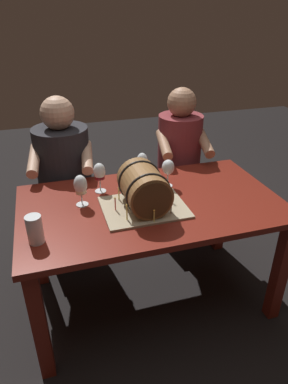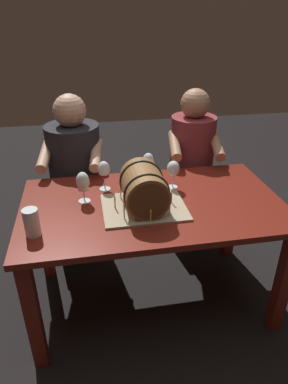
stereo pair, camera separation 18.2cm
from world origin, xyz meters
name	(u,v)px [view 2 (the right image)]	position (x,y,z in m)	size (l,w,h in m)	color
ground_plane	(151,297)	(0.00, 0.00, 0.00)	(8.00, 8.00, 0.00)	black
dining_table	(152,218)	(0.00, 0.00, 0.62)	(1.46, 0.84, 0.72)	maroon
barrel_cake	(144,190)	(-0.06, -0.05, 0.84)	(0.45, 0.35, 0.25)	tan
wine_glass_red	(104,171)	(-0.25, 0.21, 0.84)	(0.07, 0.07, 0.18)	white
wine_glass_amber	(148,163)	(0.02, 0.26, 0.85)	(0.07, 0.07, 0.19)	white
wine_glass_empty	(173,169)	(0.16, 0.16, 0.84)	(0.08, 0.08, 0.17)	white
wine_glass_white	(83,183)	(-0.38, 0.08, 0.84)	(0.07, 0.07, 0.18)	white
beer_pint	(32,224)	(-0.63, -0.20, 0.78)	(0.07, 0.07, 0.14)	white
person_seated_left	(77,182)	(-0.43, 0.64, 0.57)	(0.44, 0.52, 1.20)	black
person_seated_right	(190,175)	(0.43, 0.64, 0.55)	(0.41, 0.50, 1.20)	#4C1B1E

